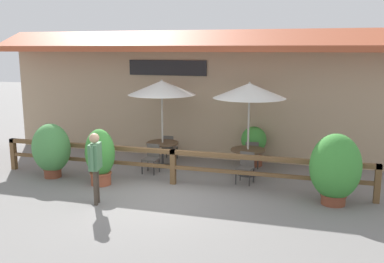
{
  "coord_description": "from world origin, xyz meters",
  "views": [
    {
      "loc": [
        3.66,
        -9.51,
        3.63
      ],
      "look_at": [
        0.39,
        1.53,
        1.39
      ],
      "focal_mm": 40.0,
      "sensor_mm": 36.0,
      "label": 1
    }
  ],
  "objects_px": {
    "chair_near_wallside": "(169,146)",
    "chair_middle_wallside": "(252,153)",
    "potted_plant_corner_fern": "(335,168)",
    "potted_plant_entrance_palm": "(100,156)",
    "patio_umbrella_near": "(162,88)",
    "pedestrian": "(95,159)",
    "patio_umbrella_middle": "(249,91)",
    "chair_near_streetside": "(152,157)",
    "potted_plant_broad_leaf": "(254,144)",
    "potted_plant_small_flowering": "(51,149)",
    "dining_table_near": "(163,147)",
    "chair_middle_streetside": "(246,166)",
    "dining_table_middle": "(248,154)"
  },
  "relations": [
    {
      "from": "potted_plant_corner_fern",
      "to": "potted_plant_entrance_palm",
      "type": "relative_size",
      "value": 1.11
    },
    {
      "from": "chair_middle_streetside",
      "to": "pedestrian",
      "type": "xyz_separation_m",
      "value": [
        -3.11,
        -2.61,
        0.63
      ]
    },
    {
      "from": "dining_table_near",
      "to": "potted_plant_corner_fern",
      "type": "height_order",
      "value": "potted_plant_corner_fern"
    },
    {
      "from": "patio_umbrella_near",
      "to": "chair_middle_wallside",
      "type": "xyz_separation_m",
      "value": [
        2.7,
        0.59,
        -1.99
      ]
    },
    {
      "from": "patio_umbrella_middle",
      "to": "dining_table_middle",
      "type": "bearing_deg",
      "value": 63.43
    },
    {
      "from": "patio_umbrella_middle",
      "to": "chair_middle_streetside",
      "type": "height_order",
      "value": "patio_umbrella_middle"
    },
    {
      "from": "potted_plant_broad_leaf",
      "to": "pedestrian",
      "type": "height_order",
      "value": "pedestrian"
    },
    {
      "from": "patio_umbrella_near",
      "to": "potted_plant_corner_fern",
      "type": "relative_size",
      "value": 1.59
    },
    {
      "from": "dining_table_middle",
      "to": "potted_plant_entrance_palm",
      "type": "relative_size",
      "value": 0.65
    },
    {
      "from": "dining_table_near",
      "to": "pedestrian",
      "type": "bearing_deg",
      "value": -95.62
    },
    {
      "from": "patio_umbrella_near",
      "to": "potted_plant_broad_leaf",
      "type": "distance_m",
      "value": 3.35
    },
    {
      "from": "potted_plant_small_flowering",
      "to": "potted_plant_corner_fern",
      "type": "height_order",
      "value": "potted_plant_corner_fern"
    },
    {
      "from": "patio_umbrella_middle",
      "to": "chair_middle_streetside",
      "type": "bearing_deg",
      "value": -84.75
    },
    {
      "from": "patio_umbrella_near",
      "to": "chair_near_streetside",
      "type": "distance_m",
      "value": 2.12
    },
    {
      "from": "potted_plant_corner_fern",
      "to": "pedestrian",
      "type": "distance_m",
      "value": 5.61
    },
    {
      "from": "patio_umbrella_near",
      "to": "potted_plant_entrance_palm",
      "type": "height_order",
      "value": "patio_umbrella_near"
    },
    {
      "from": "dining_table_near",
      "to": "pedestrian",
      "type": "distance_m",
      "value": 3.6
    },
    {
      "from": "dining_table_near",
      "to": "potted_plant_small_flowering",
      "type": "bearing_deg",
      "value": -143.13
    },
    {
      "from": "dining_table_near",
      "to": "dining_table_middle",
      "type": "distance_m",
      "value": 2.7
    },
    {
      "from": "patio_umbrella_middle",
      "to": "potted_plant_entrance_palm",
      "type": "bearing_deg",
      "value": -151.14
    },
    {
      "from": "patio_umbrella_near",
      "to": "dining_table_near",
      "type": "xyz_separation_m",
      "value": [
        -0.0,
        0.0,
        -1.84
      ]
    },
    {
      "from": "potted_plant_entrance_palm",
      "to": "potted_plant_broad_leaf",
      "type": "height_order",
      "value": "potted_plant_entrance_palm"
    },
    {
      "from": "chair_near_wallside",
      "to": "potted_plant_small_flowering",
      "type": "relative_size",
      "value": 0.55
    },
    {
      "from": "patio_umbrella_near",
      "to": "chair_near_streetside",
      "type": "relative_size",
      "value": 3.2
    },
    {
      "from": "patio_umbrella_near",
      "to": "chair_near_wallside",
      "type": "relative_size",
      "value": 3.2
    },
    {
      "from": "chair_near_wallside",
      "to": "chair_middle_wallside",
      "type": "distance_m",
      "value": 2.76
    },
    {
      "from": "potted_plant_broad_leaf",
      "to": "pedestrian",
      "type": "relative_size",
      "value": 0.73
    },
    {
      "from": "chair_middle_streetside",
      "to": "pedestrian",
      "type": "height_order",
      "value": "pedestrian"
    },
    {
      "from": "chair_middle_wallside",
      "to": "potted_plant_entrance_palm",
      "type": "xyz_separation_m",
      "value": [
        -3.67,
        -2.78,
        0.32
      ]
    },
    {
      "from": "potted_plant_corner_fern",
      "to": "potted_plant_broad_leaf",
      "type": "bearing_deg",
      "value": 128.96
    },
    {
      "from": "chair_near_streetside",
      "to": "chair_middle_streetside",
      "type": "bearing_deg",
      "value": -0.05
    },
    {
      "from": "chair_near_wallside",
      "to": "potted_plant_broad_leaf",
      "type": "xyz_separation_m",
      "value": [
        2.76,
        0.16,
        0.23
      ]
    },
    {
      "from": "patio_umbrella_near",
      "to": "chair_middle_wallside",
      "type": "height_order",
      "value": "patio_umbrella_near"
    },
    {
      "from": "pedestrian",
      "to": "potted_plant_small_flowering",
      "type": "bearing_deg",
      "value": -138.32
    },
    {
      "from": "patio_umbrella_near",
      "to": "pedestrian",
      "type": "bearing_deg",
      "value": -95.62
    },
    {
      "from": "chair_near_streetside",
      "to": "potted_plant_small_flowering",
      "type": "relative_size",
      "value": 0.55
    },
    {
      "from": "chair_near_streetside",
      "to": "patio_umbrella_middle",
      "type": "distance_m",
      "value": 3.45
    },
    {
      "from": "chair_near_streetside",
      "to": "potted_plant_broad_leaf",
      "type": "relative_size",
      "value": 0.68
    },
    {
      "from": "patio_umbrella_middle",
      "to": "potted_plant_small_flowering",
      "type": "height_order",
      "value": "patio_umbrella_middle"
    },
    {
      "from": "potted_plant_small_flowering",
      "to": "potted_plant_entrance_palm",
      "type": "xyz_separation_m",
      "value": [
        1.66,
        -0.22,
        -0.03
      ]
    },
    {
      "from": "pedestrian",
      "to": "patio_umbrella_near",
      "type": "bearing_deg",
      "value": 160.7
    },
    {
      "from": "potted_plant_broad_leaf",
      "to": "pedestrian",
      "type": "distance_m",
      "value": 5.41
    },
    {
      "from": "chair_near_streetside",
      "to": "patio_umbrella_middle",
      "type": "xyz_separation_m",
      "value": [
        2.77,
        0.57,
        1.99
      ]
    },
    {
      "from": "potted_plant_corner_fern",
      "to": "pedestrian",
      "type": "bearing_deg",
      "value": -163.69
    },
    {
      "from": "potted_plant_broad_leaf",
      "to": "dining_table_near",
      "type": "bearing_deg",
      "value": -161.49
    },
    {
      "from": "dining_table_middle",
      "to": "patio_umbrella_middle",
      "type": "bearing_deg",
      "value": -116.57
    },
    {
      "from": "patio_umbrella_middle",
      "to": "patio_umbrella_near",
      "type": "bearing_deg",
      "value": 176.32
    },
    {
      "from": "chair_near_streetside",
      "to": "potted_plant_broad_leaf",
      "type": "height_order",
      "value": "potted_plant_broad_leaf"
    },
    {
      "from": "chair_near_streetside",
      "to": "chair_middle_streetside",
      "type": "height_order",
      "value": "same"
    },
    {
      "from": "chair_near_streetside",
      "to": "chair_middle_wallside",
      "type": "height_order",
      "value": "same"
    }
  ]
}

